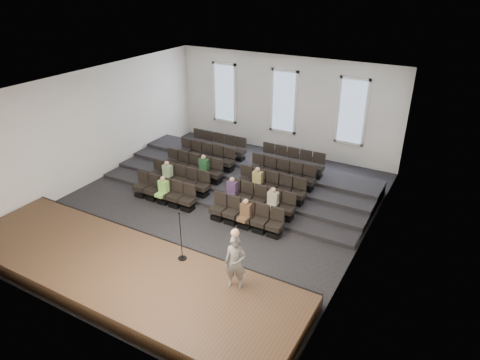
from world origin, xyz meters
The scene contains 14 objects.
ground centered at (0.00, 0.00, 0.00)m, with size 14.00×14.00×0.00m, color black.
ceiling centered at (0.00, 0.00, 5.01)m, with size 12.00×14.00×0.02m, color white.
wall_back centered at (0.00, 7.02, 2.50)m, with size 12.00×0.04×5.00m, color white.
wall_front centered at (0.00, -7.02, 2.50)m, with size 12.00×0.04×5.00m, color white.
wall_left centered at (-6.02, 0.00, 2.50)m, with size 0.04×14.00×5.00m, color white.
wall_right centered at (6.02, 0.00, 2.50)m, with size 0.04×14.00×5.00m, color white.
stage centered at (0.00, -5.10, 0.25)m, with size 11.80×3.60×0.50m, color #46301E.
stage_lip centered at (0.00, -3.33, 0.25)m, with size 11.80×0.06×0.52m, color black.
risers centered at (0.00, 3.17, 0.20)m, with size 11.80×4.80×0.60m.
seating_rows centered at (0.00, 1.54, 0.68)m, with size 6.80×4.70×1.67m.
windows centered at (0.00, 6.95, 2.70)m, with size 8.44×0.10×3.24m.
audience centered at (0.10, 0.45, 0.83)m, with size 5.45×2.64×1.10m.
speaker centered at (3.56, -4.19, 1.34)m, with size 0.61×0.40×1.67m, color slate.
mic_stand centered at (1.45, -3.88, 1.00)m, with size 0.28×0.28×1.70m.
Camera 1 is at (8.43, -12.59, 8.69)m, focal length 32.00 mm.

